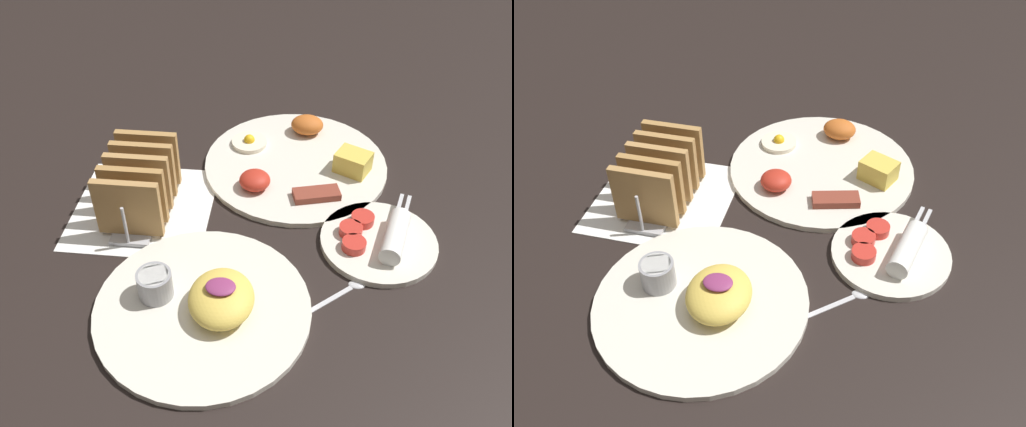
{
  "view_description": "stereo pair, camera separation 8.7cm",
  "coord_description": "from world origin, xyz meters",
  "views": [
    {
      "loc": [
        0.08,
        -0.63,
        0.61
      ],
      "look_at": [
        0.02,
        0.02,
        0.03
      ],
      "focal_mm": 40.0,
      "sensor_mm": 36.0,
      "label": 1
    },
    {
      "loc": [
        0.17,
        -0.62,
        0.61
      ],
      "look_at": [
        0.02,
        0.02,
        0.03
      ],
      "focal_mm": 40.0,
      "sensor_mm": 36.0,
      "label": 2
    }
  ],
  "objects": [
    {
      "name": "ground_plane",
      "position": [
        0.0,
        0.0,
        0.0
      ],
      "size": [
        3.0,
        3.0,
        0.0
      ],
      "primitive_type": "plane",
      "color": "black"
    },
    {
      "name": "plate_condiments",
      "position": [
        0.21,
        0.0,
        0.01
      ],
      "size": [
        0.18,
        0.18,
        0.04
      ],
      "color": "silver",
      "rests_on": "ground_plane"
    },
    {
      "name": "plate_breakfast",
      "position": [
        0.07,
        0.18,
        0.01
      ],
      "size": [
        0.32,
        0.32,
        0.05
      ],
      "color": "silver",
      "rests_on": "ground_plane"
    },
    {
      "name": "plate_foreground",
      "position": [
        -0.04,
        -0.15,
        0.01
      ],
      "size": [
        0.29,
        0.29,
        0.06
      ],
      "color": "silver",
      "rests_on": "ground_plane"
    },
    {
      "name": "napkin_flat",
      "position": [
        -0.17,
        0.04,
        0.0
      ],
      "size": [
        0.22,
        0.22,
        0.0
      ],
      "color": "white",
      "rests_on": "ground_plane"
    },
    {
      "name": "teaspoon",
      "position": [
        0.15,
        -0.11,
        0.0
      ],
      "size": [
        0.11,
        0.09,
        0.01
      ],
      "color": "silver",
      "rests_on": "ground_plane"
    },
    {
      "name": "toast_rack",
      "position": [
        -0.17,
        0.04,
        0.05
      ],
      "size": [
        0.1,
        0.18,
        0.1
      ],
      "color": "#B7B7BC",
      "rests_on": "ground_plane"
    }
  ]
}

